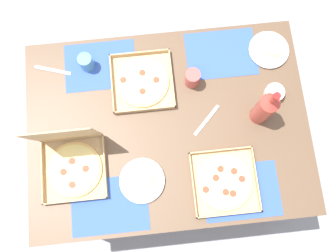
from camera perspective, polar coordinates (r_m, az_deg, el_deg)
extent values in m
plane|color=gray|center=(2.55, 0.00, -3.84)|extent=(6.00, 6.00, 0.00)
cylinder|color=#3F3328|center=(2.23, -15.71, -15.07)|extent=(0.07, 0.07, 0.74)
cylinder|color=#3F3328|center=(2.25, 17.79, -11.55)|extent=(0.07, 0.07, 0.74)
cylinder|color=#3F3328|center=(2.38, -16.57, 6.61)|extent=(0.07, 0.07, 0.74)
cylinder|color=#3F3328|center=(2.40, 14.25, 9.64)|extent=(0.07, 0.07, 0.74)
cube|color=brown|center=(1.81, 0.00, -0.11)|extent=(1.39, 1.00, 0.03)
cube|color=#2D4C9E|center=(1.77, -9.09, -12.10)|extent=(0.36, 0.26, 0.00)
cube|color=#2D4C9E|center=(1.79, 11.36, -9.93)|extent=(0.36, 0.26, 0.00)
cube|color=#2D4C9E|center=(1.92, -10.53, 9.24)|extent=(0.36, 0.26, 0.00)
cube|color=#2D4C9E|center=(1.93, 8.28, 11.08)|extent=(0.36, 0.26, 0.00)
cube|color=tan|center=(1.81, -14.34, -6.61)|extent=(0.30, 0.30, 0.01)
cube|color=tan|center=(1.84, -18.99, -6.87)|extent=(0.01, 0.30, 0.03)
cube|color=tan|center=(1.77, -9.81, -6.16)|extent=(0.01, 0.30, 0.03)
cube|color=tan|center=(1.78, -14.26, -11.25)|extent=(0.30, 0.01, 0.03)
cube|color=tan|center=(1.82, -14.70, -1.93)|extent=(0.30, 0.01, 0.03)
cylinder|color=#E0B76B|center=(1.80, -14.41, -6.58)|extent=(0.27, 0.27, 0.01)
cylinder|color=#EFD67F|center=(1.80, -14.48, -6.55)|extent=(0.24, 0.24, 0.00)
cylinder|color=red|center=(1.78, -12.71, -6.50)|extent=(0.03, 0.03, 0.00)
cylinder|color=red|center=(1.80, -14.75, -5.31)|extent=(0.03, 0.03, 0.00)
cylinder|color=red|center=(1.80, -16.00, -6.90)|extent=(0.03, 0.03, 0.00)
cylinder|color=red|center=(1.79, -14.71, -8.85)|extent=(0.03, 0.03, 0.00)
cube|color=tan|center=(1.66, -16.08, -1.37)|extent=(0.30, 0.04, 0.30)
cube|color=tan|center=(1.86, -4.02, 6.82)|extent=(0.31, 0.31, 0.01)
cube|color=tan|center=(1.85, -8.71, 6.49)|extent=(0.01, 0.31, 0.03)
cube|color=tan|center=(1.84, 0.63, 7.48)|extent=(0.01, 0.31, 0.03)
cube|color=tan|center=(1.80, -3.64, 2.52)|extent=(0.31, 0.01, 0.03)
cube|color=tan|center=(1.90, -4.47, 11.25)|extent=(0.31, 0.01, 0.03)
cylinder|color=#E0B76B|center=(1.85, -4.04, 6.91)|extent=(0.27, 0.27, 0.01)
cylinder|color=#EFD67F|center=(1.84, -4.06, 6.99)|extent=(0.24, 0.24, 0.00)
cylinder|color=red|center=(1.84, -1.85, 7.21)|extent=(0.03, 0.03, 0.00)
cylinder|color=red|center=(1.86, -4.04, 8.29)|extent=(0.03, 0.03, 0.00)
cylinder|color=red|center=(1.85, -7.01, 7.15)|extent=(0.03, 0.03, 0.00)
cylinder|color=red|center=(1.82, -3.99, 5.44)|extent=(0.03, 0.03, 0.00)
cube|color=tan|center=(1.77, 8.73, -8.63)|extent=(0.31, 0.31, 0.01)
cube|color=tan|center=(1.74, 3.91, -9.18)|extent=(0.01, 0.31, 0.03)
cube|color=tan|center=(1.78, 13.58, -7.95)|extent=(0.01, 0.31, 0.03)
cube|color=tan|center=(1.75, 9.51, -13.44)|extent=(0.31, 0.01, 0.03)
cube|color=tan|center=(1.77, 8.15, -3.78)|extent=(0.31, 0.01, 0.03)
cylinder|color=#E0B76B|center=(1.76, 8.77, -8.61)|extent=(0.27, 0.27, 0.01)
cylinder|color=#EFD67F|center=(1.76, 8.81, -8.59)|extent=(0.24, 0.24, 0.00)
cylinder|color=red|center=(1.77, 11.46, -8.08)|extent=(0.03, 0.03, 0.00)
cylinder|color=red|center=(1.76, 10.27, -6.95)|extent=(0.03, 0.03, 0.00)
cylinder|color=red|center=(1.76, 8.19, -6.64)|extent=(0.03, 0.03, 0.00)
cylinder|color=red|center=(1.75, 7.48, -8.01)|extent=(0.03, 0.03, 0.00)
cylinder|color=red|center=(1.74, 5.92, -9.83)|extent=(0.03, 0.03, 0.00)
cylinder|color=red|center=(1.75, 9.00, -10.16)|extent=(0.03, 0.03, 0.00)
cylinder|color=red|center=(1.76, 10.10, -10.33)|extent=(0.03, 0.03, 0.00)
cylinder|color=white|center=(1.99, 15.39, 11.30)|extent=(0.20, 0.20, 0.01)
cylinder|color=white|center=(1.98, 15.45, 11.39)|extent=(0.21, 0.21, 0.01)
cylinder|color=#E0B76B|center=(1.98, 16.20, 11.34)|extent=(0.08, 0.08, 0.01)
cylinder|color=#EFD67F|center=(1.97, 16.25, 11.41)|extent=(0.07, 0.07, 0.00)
cylinder|color=white|center=(1.75, -4.06, -8.51)|extent=(0.21, 0.21, 0.01)
cylinder|color=white|center=(1.75, -4.08, -8.49)|extent=(0.21, 0.21, 0.01)
cylinder|color=#E0B76B|center=(1.74, -3.31, -8.13)|extent=(0.09, 0.09, 0.01)
cylinder|color=#EFD67F|center=(1.73, -3.32, -8.11)|extent=(0.07, 0.07, 0.00)
cylinder|color=#B2382D|center=(1.76, 14.74, 2.51)|extent=(0.09, 0.09, 0.22)
cone|color=#B2382D|center=(1.64, 15.85, 3.68)|extent=(0.09, 0.09, 0.04)
cylinder|color=#B2382D|center=(1.60, 16.28, 4.14)|extent=(0.03, 0.03, 0.06)
cylinder|color=red|center=(1.57, 16.62, 4.50)|extent=(0.03, 0.03, 0.01)
cylinder|color=#BF4742|center=(1.81, 3.81, 7.43)|extent=(0.07, 0.07, 0.10)
cylinder|color=teal|center=(1.89, -12.64, 9.67)|extent=(0.07, 0.07, 0.09)
cylinder|color=white|center=(1.89, 16.23, 4.97)|extent=(0.09, 0.09, 0.04)
cube|color=#B7B7BC|center=(1.81, 6.04, 0.91)|extent=(0.14, 0.15, 0.00)
cube|color=#B7B7BC|center=(1.97, -17.52, 8.30)|extent=(0.19, 0.07, 0.00)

